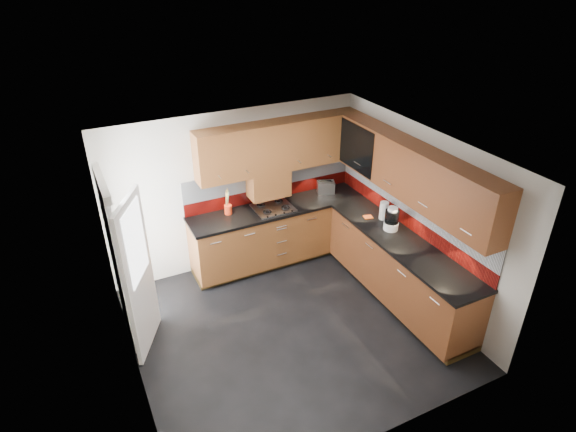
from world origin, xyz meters
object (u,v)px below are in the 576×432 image
food_processor (392,219)px  gas_hob (273,208)px  utensil_pot (228,208)px  toaster (326,187)px

food_processor → gas_hob: bearing=133.5°
gas_hob → utensil_pot: size_ratio=1.42×
utensil_pot → toaster: bearing=-0.8°
toaster → food_processor: bearing=-80.8°
toaster → food_processor: size_ratio=0.91×
gas_hob → toaster: 0.97m
utensil_pot → toaster: 1.61m
utensil_pot → food_processor: utensil_pot is taller
toaster → gas_hob: bearing=-172.4°
gas_hob → toaster: size_ratio=1.85×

